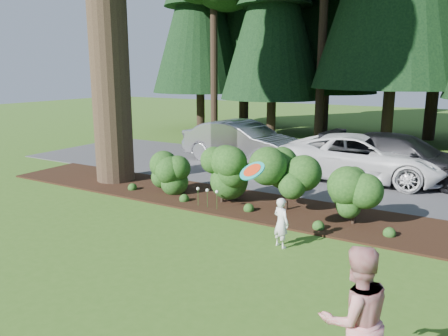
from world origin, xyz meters
name	(u,v)px	position (x,y,z in m)	size (l,w,h in m)	color
ground	(160,240)	(0.00, 0.00, 0.00)	(80.00, 80.00, 0.00)	#355B1A
mulch_bed	(233,202)	(0.00, 3.25, 0.03)	(16.00, 2.50, 0.05)	black
driveway	(290,172)	(0.00, 7.50, 0.01)	(22.00, 6.00, 0.03)	#38383A
shrub_row	(256,179)	(0.77, 3.14, 0.81)	(6.53, 1.60, 1.61)	#163811
lily_cluster	(207,191)	(-0.30, 2.40, 0.50)	(0.69, 0.09, 0.57)	#163811
car_silver_wagon	(242,142)	(-2.30, 8.09, 0.86)	(1.75, 5.03, 1.66)	#A5A5AA
car_white_suv	(361,158)	(2.44, 7.62, 0.79)	(2.52, 5.46, 1.52)	silver
car_dark_suv	(401,158)	(3.62, 8.30, 0.79)	(2.13, 5.25, 1.52)	black
child	(281,223)	(2.42, 1.02, 0.54)	(0.39, 0.26, 1.07)	white
adult	(355,319)	(4.80, -2.42, 0.88)	(0.86, 0.67, 1.77)	#A2151B
frisbee	(252,171)	(1.80, 0.88, 1.60)	(0.63, 0.50, 0.44)	teal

